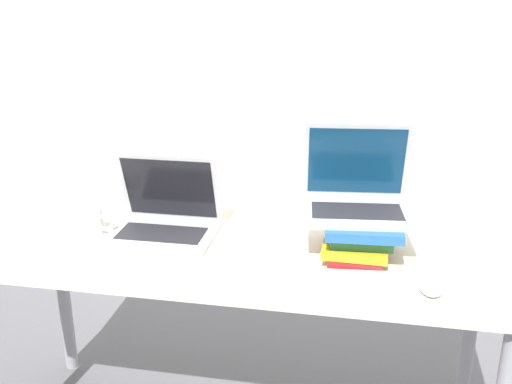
{
  "coord_description": "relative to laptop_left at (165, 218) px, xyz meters",
  "views": [
    {
      "loc": [
        0.37,
        -1.34,
        1.52
      ],
      "look_at": [
        0.05,
        0.32,
        0.91
      ],
      "focal_mm": 42.0,
      "sensor_mm": 36.0,
      "label": 1
    }
  ],
  "objects": [
    {
      "name": "wall_back",
      "position": [
        0.25,
        1.26,
        0.57
      ],
      "size": [
        8.0,
        0.05,
        2.7
      ],
      "color": "silver",
      "rests_on": "ground_plane"
    },
    {
      "name": "desk",
      "position": [
        0.25,
        -0.05,
        -0.13
      ],
      "size": [
        1.66,
        0.64,
        0.73
      ],
      "color": "beige",
      "rests_on": "ground_plane"
    },
    {
      "name": "laptop_left",
      "position": [
        0.0,
        0.0,
        0.0
      ],
      "size": [
        0.34,
        0.26,
        0.26
      ],
      "color": "#B2B2B7",
      "rests_on": "desk"
    },
    {
      "name": "book_stack",
      "position": [
        0.62,
        -0.05,
        0.01
      ],
      "size": [
        0.23,
        0.28,
        0.12
      ],
      "color": "maroon",
      "rests_on": "desk"
    },
    {
      "name": "laptop_on_books",
      "position": [
        0.61,
        -0.0,
        0.12
      ],
      "size": [
        0.35,
        0.29,
        0.26
      ],
      "color": "#B2B2B7",
      "rests_on": "book_stack"
    },
    {
      "name": "wireless_keyboard",
      "position": [
        0.62,
        -0.23,
        -0.04
      ],
      "size": [
        0.27,
        0.13,
        0.01
      ],
      "color": "white",
      "rests_on": "desk"
    },
    {
      "name": "mouse",
      "position": [
        0.82,
        -0.25,
        -0.04
      ],
      "size": [
        0.06,
        0.1,
        0.03
      ],
      "color": "white",
      "rests_on": "desk"
    },
    {
      "name": "notepad",
      "position": [
        0.97,
        -0.19,
        -0.05
      ],
      "size": [
        0.22,
        0.32,
        0.01
      ],
      "color": "white",
      "rests_on": "desk"
    },
    {
      "name": "mug",
      "position": [
        -0.23,
        -0.05,
        -0.01
      ],
      "size": [
        0.11,
        0.07,
        0.08
      ],
      "color": "white",
      "rests_on": "desk"
    }
  ]
}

